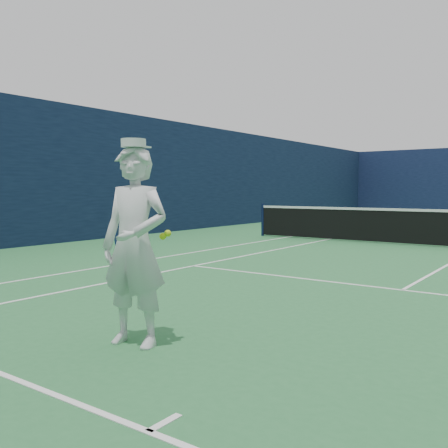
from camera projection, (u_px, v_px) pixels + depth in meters
tennis_player at (135, 246)px, 4.89m from camera, size 0.87×0.61×2.03m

